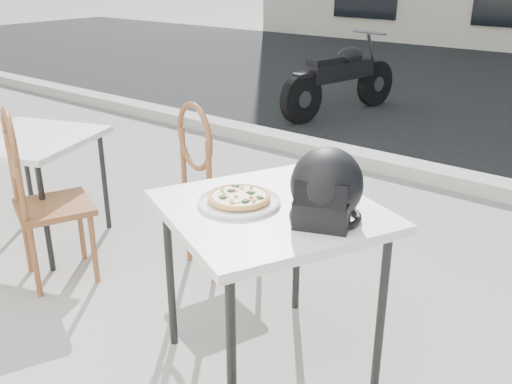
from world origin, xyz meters
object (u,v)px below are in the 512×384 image
Objects in this scene: cafe_chair_main at (211,179)px; cafe_table_side at (28,146)px; cafe_table_main at (271,222)px; motorcycle at (341,80)px; helmet at (326,189)px; cafe_chair_side at (37,188)px; plate at (239,201)px; pizza at (239,197)px.

cafe_chair_main is 1.22m from cafe_table_side.
motorcycle is (-2.15, 4.25, -0.30)m from cafe_table_main.
helmet is 0.39× the size of cafe_table_side.
cafe_chair_side is 4.50m from motorcycle.
cafe_table_main is 0.31m from helmet.
helmet is 0.36× the size of cafe_chair_side.
helmet reaches higher than motorcycle.
plate is at bearing -54.05° from motorcycle.
cafe_chair_main is 3.98m from motorcycle.
motorcycle reaches higher than pizza.
cafe_table_side is (-1.13, -0.45, 0.08)m from cafe_chair_main.
plate is at bearing -154.72° from cafe_table_main.
cafe_table_main is at bearing 25.28° from plate.
pizza is at bearing -154.79° from cafe_table_main.
cafe_chair_side reaches higher than motorcycle.
helmet reaches higher than pizza.
cafe_chair_side is (0.49, -0.26, -0.08)m from cafe_table_side.
plate is at bearing -111.70° from pizza.
helmet is 0.37× the size of cafe_chair_main.
cafe_chair_main is at bearing 134.17° from helmet.
helmet is at bearing 174.64° from cafe_chair_main.
cafe_table_main reaches higher than cafe_table_side.
helmet is at bearing -0.74° from cafe_table_side.
pizza is 1.83m from cafe_table_side.
plate is 0.39× the size of cafe_chair_main.
cafe_table_main is 3.82× the size of pizza.
cafe_chair_main reaches higher than plate.
plate is 1.41× the size of pizza.
cafe_table_side is at bearing 176.39° from pizza.
cafe_table_main is at bearing -149.37° from cafe_chair_side.
cafe_chair_side is at bearing -173.91° from plate.
helmet is at bearing 13.40° from plate.
cafe_table_main is 0.96m from cafe_chair_main.
cafe_chair_main is 0.55× the size of motorcycle.
motorcycle is at bearing 92.87° from cafe_table_side.
pizza is 0.39m from helmet.
cafe_chair_side is 0.55× the size of motorcycle.
helmet is at bearing -49.73° from motorcycle.
motorcycle is (-2.39, 4.22, -0.50)m from helmet.
pizza is at bearing 171.92° from helmet.
cafe_chair_main is at bearing 21.49° from cafe_table_side.
cafe_table_main is 1.07× the size of cafe_chair_main.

